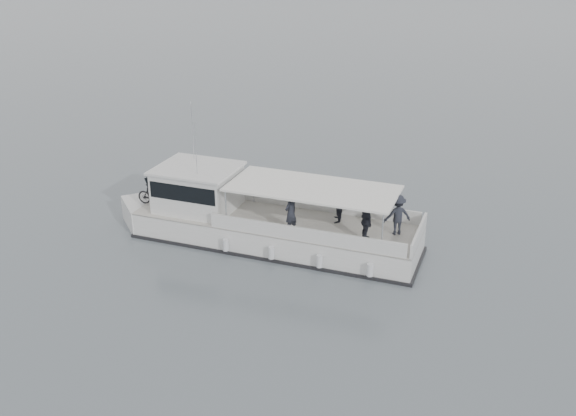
% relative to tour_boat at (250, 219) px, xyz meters
% --- Properties ---
extents(ground, '(1400.00, 1400.00, 0.00)m').
position_rel_tour_boat_xyz_m(ground, '(-2.19, 0.10, -0.88)').
color(ground, '#515B60').
rests_on(ground, ground).
extents(tour_boat, '(12.84, 3.71, 5.35)m').
position_rel_tour_boat_xyz_m(tour_boat, '(0.00, 0.00, 0.00)').
color(tour_boat, white).
rests_on(tour_boat, ground).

